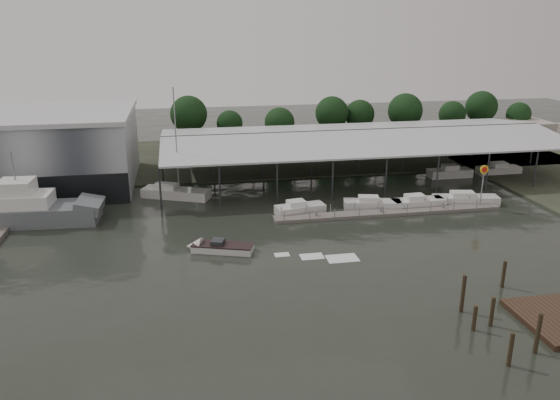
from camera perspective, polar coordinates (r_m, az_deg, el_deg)
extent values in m
plane|color=#232821|center=(54.29, 0.15, -5.96)|extent=(200.00, 200.00, 0.00)
cube|color=#3A3F2F|center=(93.78, -4.55, 4.53)|extent=(140.00, 30.00, 0.30)
cube|color=#A2A6AD|center=(82.75, -23.43, 4.70)|extent=(24.00, 20.00, 10.00)
cube|color=black|center=(74.03, -24.75, 0.64)|extent=(24.00, 0.30, 4.00)
cube|color=silver|center=(81.82, -23.89, 8.23)|extent=(24.50, 20.50, 0.60)
cube|color=#2D3032|center=(82.45, 8.32, 7.23)|extent=(58.00, 0.40, 0.30)
cylinder|color=#2D3032|center=(68.10, -12.41, 1.16)|extent=(0.24, 0.24, 5.50)
cylinder|color=#2D3032|center=(90.36, -12.04, 5.38)|extent=(0.24, 0.24, 5.50)
cylinder|color=#2D3032|center=(105.76, 21.36, 6.37)|extent=(0.24, 0.24, 5.50)
cube|color=slate|center=(67.14, 11.25, -1.30)|extent=(28.00, 2.00, 0.40)
cylinder|color=gray|center=(62.62, 0.43, -1.80)|extent=(0.10, 0.10, 1.20)
cylinder|color=gray|center=(73.37, 20.53, 0.05)|extent=(0.10, 0.10, 1.20)
cube|color=gray|center=(66.63, 10.48, -0.95)|extent=(0.30, 0.30, 0.70)
cylinder|color=gray|center=(71.65, 20.35, 1.07)|extent=(0.16, 0.16, 5.00)
cylinder|color=yellow|center=(71.00, 20.57, 3.00)|extent=(1.10, 0.12, 1.10)
cylinder|color=red|center=(70.94, 20.59, 2.98)|extent=(0.70, 0.05, 0.70)
cube|color=#A0968D|center=(115.27, 23.77, 6.59)|extent=(10.00, 8.00, 4.00)
cube|color=#595F63|center=(69.10, -24.72, -1.50)|extent=(15.71, 5.57, 2.40)
cube|color=#595F63|center=(67.03, -19.28, -0.50)|extent=(3.21, 4.74, 1.75)
cube|color=silver|center=(68.86, -25.65, -0.12)|extent=(7.47, 4.34, 1.80)
cube|color=silver|center=(68.39, -25.84, 1.24)|extent=(3.88, 3.58, 1.61)
cylinder|color=gray|center=(67.81, -26.12, 3.17)|extent=(0.18, 0.18, 3.50)
cube|color=silver|center=(73.21, -10.79, 0.62)|extent=(9.25, 5.92, 1.40)
cube|color=silver|center=(73.52, -11.86, 1.37)|extent=(3.34, 2.78, 0.80)
cylinder|color=gray|center=(71.21, -10.80, 6.18)|extent=(0.16, 0.16, 13.38)
cylinder|color=gray|center=(73.27, -11.69, 1.73)|extent=(3.26, 1.49, 0.12)
cube|color=silver|center=(55.69, -6.01, -5.03)|extent=(6.45, 3.86, 0.90)
cone|color=silver|center=(56.47, -8.98, -4.82)|extent=(2.16, 2.41, 2.00)
cube|color=black|center=(55.53, -6.02, -4.65)|extent=(6.47, 3.91, 0.12)
cube|color=#2D3032|center=(55.55, -6.52, -4.38)|extent=(1.58, 1.71, 0.50)
cube|color=silver|center=(54.71, 0.20, -5.74)|extent=(2.30, 1.50, 0.04)
cube|color=silver|center=(54.41, 3.35, -5.92)|extent=(3.10, 2.00, 0.04)
cube|color=silver|center=(54.27, 6.52, -6.07)|extent=(3.90, 2.50, 0.04)
cube|color=silver|center=(66.11, 2.12, -0.98)|extent=(6.27, 3.14, 1.10)
cube|color=silver|center=(65.75, 1.70, -0.35)|extent=(2.33, 1.92, 0.70)
cube|color=silver|center=(68.65, 9.60, -0.50)|extent=(7.31, 3.66, 1.10)
cube|color=silver|center=(68.24, 9.24, 0.12)|extent=(2.74, 2.10, 0.70)
cube|color=silver|center=(70.40, 14.24, -0.34)|extent=(6.77, 2.45, 1.10)
cube|color=silver|center=(69.96, 13.92, 0.26)|extent=(2.40, 1.69, 0.70)
cube|color=silver|center=(73.37, 18.81, -0.01)|extent=(8.45, 3.70, 1.10)
cube|color=silver|center=(72.90, 18.53, 0.57)|extent=(3.11, 2.12, 0.70)
cylinder|color=#312718|center=(45.45, 21.24, -11.15)|extent=(0.32, 0.32, 3.01)
cylinder|color=#312718|center=(43.10, 25.29, -12.85)|extent=(0.32, 0.32, 3.74)
cylinder|color=#312718|center=(44.46, 19.62, -11.90)|extent=(0.32, 0.32, 2.67)
cylinder|color=#312718|center=(46.47, 18.54, -9.59)|extent=(0.32, 0.32, 3.82)
cylinder|color=#312718|center=(51.88, 22.29, -7.48)|extent=(0.32, 0.32, 3.09)
cylinder|color=#312718|center=(41.15, 22.90, -14.54)|extent=(0.32, 0.32, 3.13)
cylinder|color=black|center=(99.65, -9.39, 6.47)|extent=(0.50, 0.50, 4.65)
sphere|color=#153415|center=(98.90, -9.52, 8.84)|extent=(6.51, 6.51, 6.51)
cylinder|color=black|center=(99.75, -5.23, 6.27)|extent=(0.50, 0.50, 3.35)
sphere|color=#153415|center=(99.17, -5.28, 7.97)|extent=(4.69, 4.69, 4.69)
cylinder|color=black|center=(96.93, -0.05, 6.12)|extent=(0.50, 0.50, 3.77)
sphere|color=#153415|center=(96.27, -0.05, 8.10)|extent=(5.28, 5.28, 5.28)
cylinder|color=black|center=(102.47, 5.37, 6.87)|extent=(0.50, 0.50, 4.36)
sphere|color=#153415|center=(101.78, 5.44, 9.04)|extent=(6.10, 6.10, 6.10)
cylinder|color=black|center=(105.06, 8.24, 6.93)|extent=(0.50, 0.50, 3.94)
sphere|color=#153415|center=(104.44, 8.32, 8.84)|extent=(5.51, 5.51, 5.51)
cylinder|color=black|center=(105.58, 12.79, 6.89)|extent=(0.50, 0.50, 4.56)
sphere|color=#153415|center=(104.88, 12.95, 9.09)|extent=(6.38, 6.38, 6.38)
cylinder|color=black|center=(111.70, 17.38, 6.88)|extent=(0.50, 0.50, 3.63)
sphere|color=#153415|center=(111.14, 17.54, 8.53)|extent=(5.09, 5.09, 5.09)
cylinder|color=black|center=(116.08, 20.08, 7.20)|extent=(0.50, 0.50, 4.40)
sphere|color=#153415|center=(115.46, 20.30, 9.12)|extent=(6.15, 6.15, 6.15)
cylinder|color=black|center=(118.45, 23.48, 6.75)|extent=(0.50, 0.50, 3.38)
sphere|color=#153415|center=(117.96, 23.66, 8.19)|extent=(4.73, 4.73, 4.73)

